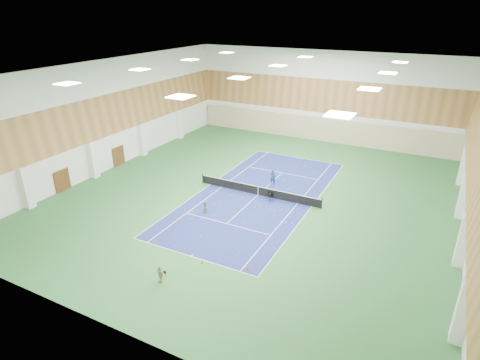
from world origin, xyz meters
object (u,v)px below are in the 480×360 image
Objects in this scene: ball_cart at (270,197)px; tennis_net at (258,190)px; coach at (273,177)px; child_court at (205,207)px; child_apron at (160,274)px.

tennis_net is at bearing 176.23° from ball_cart.
coach is 1.91× the size of ball_cart.
child_apron reaches higher than child_court.
ball_cart is at bearing 108.08° from coach.
ball_cart is at bearing 101.16° from child_apron.
coach is 3.84m from ball_cart.
coach is at bearing 106.30° from child_apron.
ball_cart is (1.69, 14.67, -0.17)m from child_apron.
tennis_net is at bearing 83.75° from coach.
tennis_net is 1.65m from ball_cart.
child_court reaches higher than ball_cart.
child_apron is (-0.17, -15.31, 0.06)m from tennis_net.
ball_cart is (1.52, -0.64, -0.11)m from tennis_net.
child_apron is 1.40× the size of ball_cart.
child_apron is 14.77m from ball_cart.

